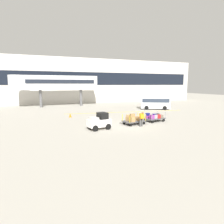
# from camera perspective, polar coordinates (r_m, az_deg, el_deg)

# --- Properties ---
(ground_plane) EXTENTS (120.00, 120.00, 0.00)m
(ground_plane) POSITION_cam_1_polar(r_m,az_deg,el_deg) (20.01, 6.28, -3.94)
(ground_plane) COLOR #B2ADA0
(apron_lead_line) EXTENTS (18.48, 2.79, 0.01)m
(apron_lead_line) POSITION_cam_1_polar(r_m,az_deg,el_deg) (29.36, 4.32, 0.01)
(apron_lead_line) COLOR yellow
(apron_lead_line) RESTS_ON ground_plane
(terminal_building) EXTENTS (58.89, 2.51, 10.00)m
(terminal_building) POSITION_cam_1_polar(r_m,az_deg,el_deg) (44.29, -9.34, 9.20)
(terminal_building) COLOR beige
(terminal_building) RESTS_ON ground_plane
(jet_bridge) EXTENTS (15.69, 3.00, 5.82)m
(jet_bridge) POSITION_cam_1_polar(r_m,az_deg,el_deg) (37.44, -17.60, 8.31)
(jet_bridge) COLOR silver
(jet_bridge) RESTS_ON ground_plane
(baggage_tug) EXTENTS (2.28, 1.58, 1.58)m
(baggage_tug) POSITION_cam_1_polar(r_m,az_deg,el_deg) (17.98, -3.80, -2.85)
(baggage_tug) COLOR white
(baggage_tug) RESTS_ON ground_plane
(baggage_cart_lead) EXTENTS (3.08, 1.83, 1.23)m
(baggage_cart_lead) POSITION_cam_1_polar(r_m,az_deg,el_deg) (20.23, 6.60, -2.22)
(baggage_cart_lead) COLOR #4C4C4F
(baggage_cart_lead) RESTS_ON ground_plane
(baggage_cart_middle) EXTENTS (3.08, 1.83, 1.10)m
(baggage_cart_middle) POSITION_cam_1_polar(r_m,az_deg,el_deg) (22.28, 12.54, -1.49)
(baggage_cart_middle) COLOR #4C4C4F
(baggage_cart_middle) RESTS_ON ground_plane
(baggage_handler) EXTENTS (0.43, 0.45, 1.56)m
(baggage_handler) POSITION_cam_1_polar(r_m,az_deg,el_deg) (19.32, 8.87, -1.81)
(baggage_handler) COLOR #4C4C4C
(baggage_handler) RESTS_ON ground_plane
(shuttle_van) EXTENTS (5.14, 3.89, 2.10)m
(shuttle_van) POSITION_cam_1_polar(r_m,az_deg,el_deg) (33.24, 12.79, 2.93)
(shuttle_van) COLOR silver
(shuttle_van) RESTS_ON ground_plane
(safety_cone_near) EXTENTS (0.36, 0.36, 0.55)m
(safety_cone_near) POSITION_cam_1_polar(r_m,az_deg,el_deg) (25.10, -12.41, -0.95)
(safety_cone_near) COLOR orange
(safety_cone_near) RESTS_ON ground_plane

